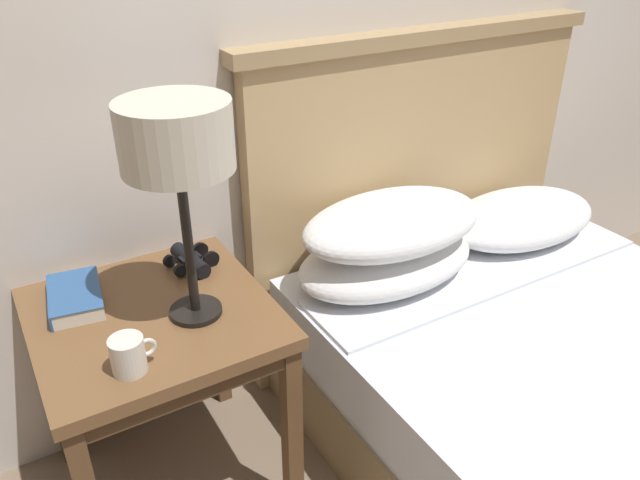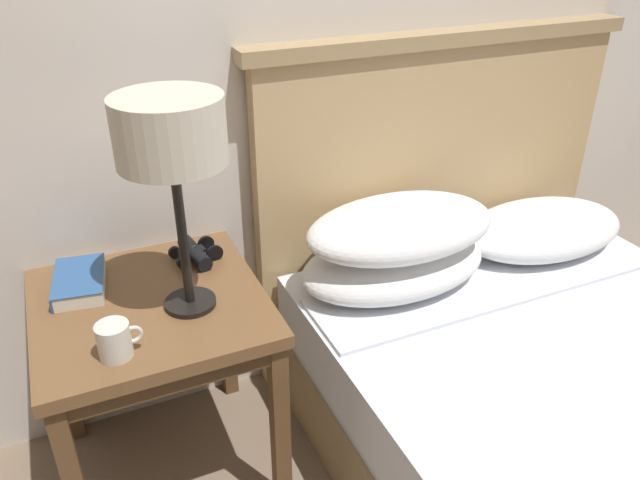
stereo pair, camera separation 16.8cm
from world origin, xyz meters
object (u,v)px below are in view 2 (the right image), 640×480
Objects in this scene: binoculars_pair at (195,253)px; coffee_mug at (115,340)px; bed at (597,431)px; nightstand at (153,326)px; book_on_nightstand at (79,282)px; table_lamp at (170,137)px.

binoculars_pair is 0.44m from coffee_mug.
bed is 19.23× the size of coffee_mug.
coffee_mug is at bearing -118.38° from nightstand.
nightstand is at bearing -40.54° from book_on_nightstand.
table_lamp is (0.09, -0.06, 0.53)m from nightstand.
table_lamp is 3.31× the size of binoculars_pair.
bed is 1.43m from book_on_nightstand.
bed is at bearing -30.43° from nightstand.
bed reaches higher than table_lamp.
coffee_mug is at bearing 160.16° from bed.
table_lamp is 0.47m from coffee_mug.
table_lamp reaches higher than coffee_mug.
nightstand is 0.31× the size of bed.
binoculars_pair is (0.32, 0.02, 0.00)m from book_on_nightstand.
bed is at bearing -41.41° from binoculars_pair.
table_lamp is at bearing 33.28° from coffee_mug.
table_lamp is (-0.92, 0.54, 0.77)m from bed.
nightstand is 1.21m from bed.
book_on_nightstand is at bearing 142.04° from table_lamp.
bed is 3.67× the size of table_lamp.
nightstand is at bearing -136.40° from binoculars_pair.
binoculars_pair reaches higher than nightstand.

